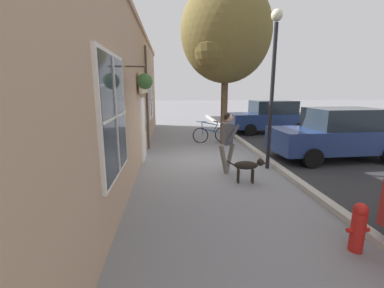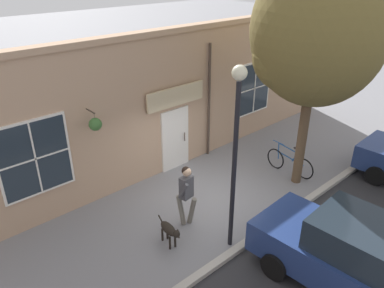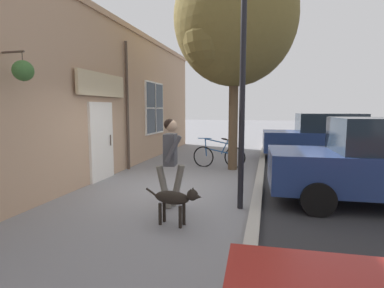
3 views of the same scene
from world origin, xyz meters
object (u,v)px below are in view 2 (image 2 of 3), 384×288
parked_car_mid_block (359,259)px  pedestrian_walking (186,190)px  street_lamp (236,136)px  leaning_bicycle (290,162)px  street_tree_by_curb (313,35)px  dog_on_leash (170,230)px

parked_car_mid_block → pedestrian_walking: bearing=-164.8°
parked_car_mid_block → street_lamp: 3.55m
leaning_bicycle → street_tree_by_curb: bearing=-39.9°
leaning_bicycle → parked_car_mid_block: (3.82, -3.17, 0.50)m
street_tree_by_curb → parked_car_mid_block: 5.75m
street_tree_by_curb → leaning_bicycle: bearing=140.1°
leaning_bicycle → parked_car_mid_block: size_ratio=0.40×
dog_on_leash → leaning_bicycle: size_ratio=0.59×
pedestrian_walking → parked_car_mid_block: bearing=15.2°
leaning_bicycle → street_lamp: street_lamp is taller
parked_car_mid_block → street_lamp: (-2.74, -0.84, 2.09)m
street_tree_by_curb → parked_car_mid_block: street_tree_by_curb is taller
pedestrian_walking → street_tree_by_curb: bearing=80.3°
dog_on_leash → street_lamp: (0.96, 1.13, 2.52)m
pedestrian_walking → dog_on_leash: pedestrian_walking is taller
dog_on_leash → parked_car_mid_block: 4.22m
pedestrian_walking → street_lamp: street_lamp is taller
street_lamp → parked_car_mid_block: bearing=17.1°
street_tree_by_curb → leaning_bicycle: 4.21m
leaning_bicycle → street_lamp: 4.90m
dog_on_leash → street_tree_by_curb: (0.31, 4.80, 4.10)m
leaning_bicycle → parked_car_mid_block: bearing=-39.7°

